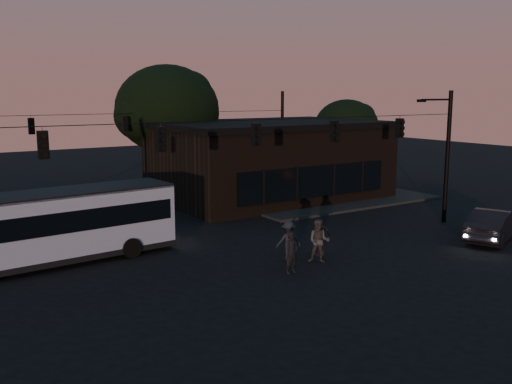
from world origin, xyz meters
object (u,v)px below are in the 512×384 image
building (270,160)px  pedestrian_c (321,237)px  car (493,225)px  bus (46,225)px  pedestrian_d (288,240)px  pedestrian_b (319,241)px  pedestrian_a (292,253)px

building → pedestrian_c: bearing=-115.6°
building → car: 16.38m
bus → pedestrian_d: (9.20, -5.09, -0.91)m
building → car: size_ratio=3.14×
car → pedestrian_d: pedestrian_d is taller
bus → pedestrian_b: (10.04, -6.20, -0.82)m
building → pedestrian_d: building is taller
pedestrian_c → pedestrian_d: bearing=-10.5°
bus → pedestrian_c: (10.77, -5.44, -0.89)m
pedestrian_a → pedestrian_d: bearing=47.4°
building → car: building is taller
building → bus: bearing=-155.1°
pedestrian_a → pedestrian_d: size_ratio=1.01×
pedestrian_c → pedestrian_b: bearing=48.2°
pedestrian_a → pedestrian_d: pedestrian_a is taller
building → pedestrian_d: 15.45m
pedestrian_a → pedestrian_b: pedestrian_b is taller
building → pedestrian_b: size_ratio=7.98×
bus → car: size_ratio=2.33×
bus → pedestrian_b: bearing=-36.2°
car → building: bearing=-11.5°
building → pedestrian_c: 15.01m
pedestrian_a → pedestrian_c: (2.63, 1.30, 0.02)m
pedestrian_a → building: bearing=48.7°
pedestrian_b → pedestrian_d: 1.39m
car → pedestrian_b: bearing=58.4°
bus → pedestrian_a: bus is taller
car → pedestrian_c: pedestrian_c is taller
car → pedestrian_d: (-10.65, 2.97, 0.06)m
pedestrian_b → pedestrian_d: size_ratio=1.11×
bus → car: (19.85, -8.05, -0.97)m
pedestrian_a → pedestrian_c: pedestrian_c is taller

